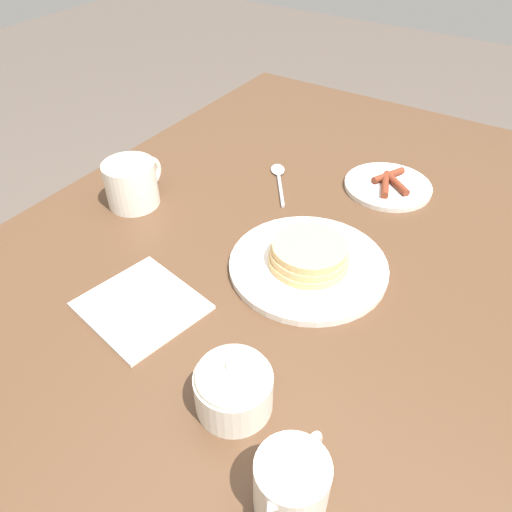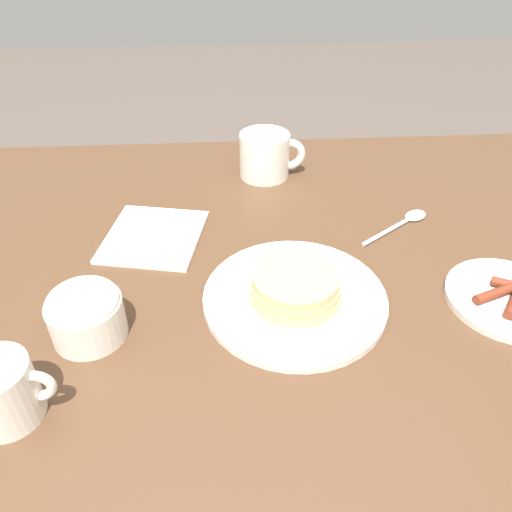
{
  "view_description": "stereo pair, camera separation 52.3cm",
  "coord_description": "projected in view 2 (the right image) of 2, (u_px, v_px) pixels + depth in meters",
  "views": [
    {
      "loc": [
        -0.48,
        -0.26,
        1.27
      ],
      "look_at": [
        0.01,
        0.06,
        0.77
      ],
      "focal_mm": 35.0,
      "sensor_mm": 36.0,
      "label": 1
    },
    {
      "loc": [
        -0.03,
        -0.51,
        1.21
      ],
      "look_at": [
        0.01,
        0.06,
        0.77
      ],
      "focal_mm": 35.0,
      "sensor_mm": 36.0,
      "label": 2
    }
  ],
  "objects": [
    {
      "name": "coffee_mug",
      "position": [
        266.0,
        155.0,
        0.94
      ],
      "size": [
        0.13,
        0.09,
        0.08
      ],
      "color": "silver",
      "rests_on": "dining_table"
    },
    {
      "name": "creamer_pitcher",
      "position": [
        0.0,
        391.0,
        0.52
      ],
      "size": [
        0.11,
        0.08,
        0.08
      ],
      "color": "silver",
      "rests_on": "dining_table"
    },
    {
      "name": "spoon",
      "position": [
        405.0,
        221.0,
        0.84
      ],
      "size": [
        0.14,
        0.1,
        0.01
      ],
      "color": "silver",
      "rests_on": "dining_table"
    },
    {
      "name": "dining_table",
      "position": [
        251.0,
        348.0,
        0.75
      ],
      "size": [
        1.5,
        1.01,
        0.74
      ],
      "color": "#4C3321",
      "rests_on": "ground_plane"
    },
    {
      "name": "sugar_bowl",
      "position": [
        85.0,
        312.0,
        0.62
      ],
      "size": [
        0.09,
        0.09,
        0.08
      ],
      "color": "silver",
      "rests_on": "dining_table"
    },
    {
      "name": "napkin",
      "position": [
        154.0,
        236.0,
        0.8
      ],
      "size": [
        0.18,
        0.19,
        0.01
      ],
      "color": "silver",
      "rests_on": "dining_table"
    },
    {
      "name": "side_plate_bacon",
      "position": [
        508.0,
        298.0,
        0.68
      ],
      "size": [
        0.17,
        0.17,
        0.02
      ],
      "color": "silver",
      "rests_on": "dining_table"
    },
    {
      "name": "pancake_plate",
      "position": [
        295.0,
        293.0,
        0.68
      ],
      "size": [
        0.25,
        0.25,
        0.05
      ],
      "color": "white",
      "rests_on": "dining_table"
    }
  ]
}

